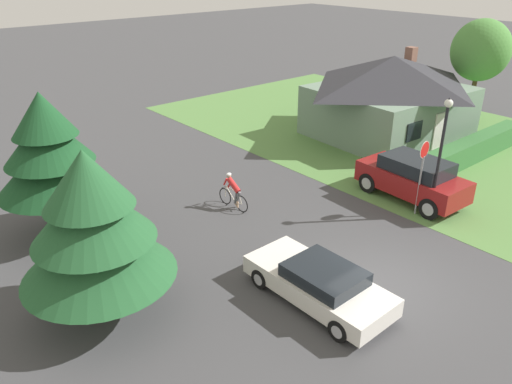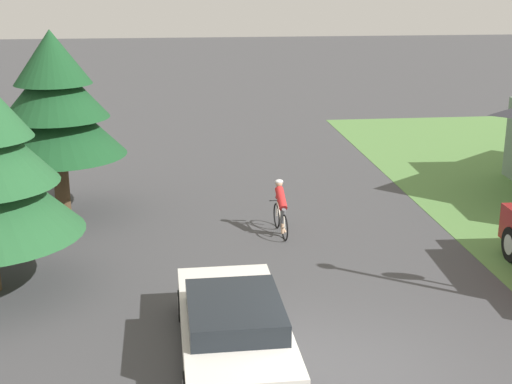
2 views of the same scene
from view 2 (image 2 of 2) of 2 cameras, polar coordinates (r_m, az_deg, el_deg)
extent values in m
plane|color=#424244|center=(12.70, 8.12, -14.15)|extent=(140.00, 140.00, 0.00)
cube|color=silver|center=(12.84, -1.80, -10.93)|extent=(1.90, 4.49, 0.55)
cube|color=black|center=(12.43, -1.71, -9.51)|extent=(1.65, 2.11, 0.38)
cylinder|color=black|center=(14.24, -5.71, -9.01)|extent=(0.28, 0.62, 0.62)
cylinder|color=#ADADB2|center=(14.24, -5.71, -9.01)|extent=(0.29, 0.36, 0.36)
cylinder|color=black|center=(14.37, 0.85, -8.68)|extent=(0.28, 0.62, 0.62)
cylinder|color=#ADADB2|center=(14.37, 0.85, -8.68)|extent=(0.29, 0.36, 0.36)
cylinder|color=black|center=(11.74, 3.07, -15.02)|extent=(0.28, 0.62, 0.62)
cylinder|color=#ADADB2|center=(11.74, 3.07, -15.02)|extent=(0.29, 0.36, 0.36)
torus|color=black|center=(18.31, 2.31, -2.87)|extent=(0.09, 0.69, 0.69)
torus|color=black|center=(19.20, 1.66, -1.91)|extent=(0.09, 0.69, 0.69)
cylinder|color=beige|center=(18.48, 2.15, -2.20)|extent=(0.05, 0.17, 0.53)
cylinder|color=beige|center=(18.80, 1.91, -1.76)|extent=(0.08, 0.61, 0.60)
cylinder|color=beige|center=(18.66, 1.96, -1.08)|extent=(0.09, 0.72, 0.09)
cylinder|color=beige|center=(18.47, 2.20, -2.88)|extent=(0.06, 0.32, 0.15)
cylinder|color=beige|center=(18.32, 2.25, -2.19)|extent=(0.04, 0.20, 0.42)
cylinder|color=beige|center=(19.09, 1.69, -1.29)|extent=(0.04, 0.12, 0.47)
cylinder|color=black|center=(18.98, 1.73, -0.67)|extent=(0.44, 0.05, 0.02)
ellipsoid|color=black|center=(18.33, 2.20, -1.44)|extent=(0.09, 0.21, 0.05)
cylinder|color=slate|center=(18.37, 2.19, -1.93)|extent=(0.13, 0.25, 0.43)
cylinder|color=slate|center=(18.54, 2.11, -2.00)|extent=(0.13, 0.25, 0.58)
cylinder|color=tan|center=(18.55, 2.13, -2.88)|extent=(0.08, 0.08, 0.30)
cylinder|color=tan|center=(18.73, 2.20, -2.98)|extent=(0.17, 0.08, 0.21)
cylinder|color=red|center=(18.51, 2.03, -0.51)|extent=(0.27, 0.68, 0.56)
cylinder|color=red|center=(18.71, 1.85, -0.35)|extent=(0.09, 0.24, 0.35)
cylinder|color=red|center=(18.98, 1.73, -0.10)|extent=(0.09, 0.24, 0.35)
sphere|color=tan|center=(18.67, 1.86, 0.69)|extent=(0.19, 0.19, 0.19)
ellipsoid|color=white|center=(18.65, 1.86, 0.84)|extent=(0.22, 0.18, 0.12)
cylinder|color=#4C3823|center=(20.81, -15.28, 0.56)|extent=(0.42, 0.42, 1.74)
cone|color=#194723|center=(20.39, -15.67, 5.49)|extent=(3.75, 3.75, 1.91)
cone|color=#194723|center=(20.23, -15.88, 8.08)|extent=(2.92, 2.92, 1.68)
cone|color=#194723|center=(20.13, -16.07, 10.36)|extent=(2.10, 2.10, 1.45)
camera|label=1|loc=(9.14, -78.32, 20.16)|focal=35.00mm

